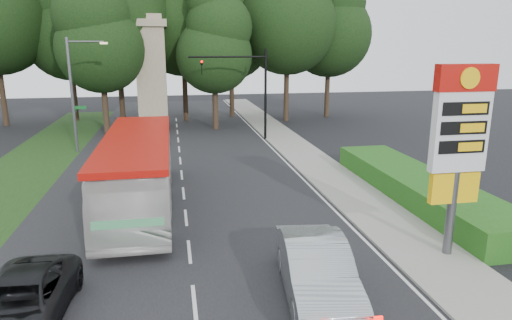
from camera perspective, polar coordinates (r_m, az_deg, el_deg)
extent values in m
plane|color=black|center=(13.89, -7.60, -18.36)|extent=(120.00, 120.00, 0.00)
cube|color=black|center=(24.86, -9.12, -3.44)|extent=(14.00, 80.00, 0.02)
cube|color=gray|center=(26.39, 9.66, -2.31)|extent=(3.00, 80.00, 0.12)
cube|color=#193814|center=(31.96, -26.72, -0.86)|extent=(5.00, 50.00, 0.02)
cube|color=#1D5516|center=(24.03, 19.74, -3.26)|extent=(3.00, 14.00, 1.20)
cylinder|color=#59595E|center=(17.74, 23.17, -6.26)|extent=(0.32, 0.32, 3.20)
cube|color=yellow|center=(17.44, 23.49, -3.17)|extent=(1.80, 0.25, 1.10)
cube|color=silver|center=(16.99, 24.14, 3.29)|extent=(2.00, 0.35, 2.80)
cube|color=#A90F09|center=(16.79, 24.76, 9.33)|extent=(2.10, 0.40, 0.90)
cylinder|color=yellow|center=(16.61, 25.20, 9.25)|extent=(0.70, 0.05, 0.70)
cube|color=black|center=(16.72, 24.78, 5.86)|extent=(1.70, 0.04, 0.45)
cube|color=black|center=(16.81, 24.55, 3.67)|extent=(1.70, 0.04, 0.45)
cube|color=black|center=(16.93, 24.33, 1.51)|extent=(1.70, 0.04, 0.45)
cylinder|color=black|center=(36.69, 1.19, 8.11)|extent=(0.20, 0.20, 7.20)
cylinder|color=black|center=(36.01, -3.58, 12.75)|extent=(6.00, 0.14, 0.14)
imported|color=black|center=(35.82, -6.82, 12.28)|extent=(0.18, 0.22, 1.10)
sphere|color=#FF0C05|center=(35.68, -6.80, 12.11)|extent=(0.18, 0.18, 0.18)
cylinder|color=#59595E|center=(34.58, -21.99, 7.40)|extent=(0.20, 0.20, 8.00)
cylinder|color=#59595E|center=(34.19, -20.55, 13.69)|extent=(2.40, 0.12, 0.12)
cube|color=#FFE599|center=(34.01, -18.49, 13.69)|extent=(0.50, 0.22, 0.14)
cube|color=#0C591E|center=(34.58, -21.14, 6.14)|extent=(0.85, 0.04, 0.22)
cube|color=#0C591E|center=(35.14, -21.69, 5.70)|extent=(0.04, 0.85, 0.22)
cube|color=gray|center=(41.86, -12.87, 9.74)|extent=(2.50, 2.50, 9.00)
cube|color=gray|center=(41.80, -13.24, 16.31)|extent=(3.00, 3.00, 0.60)
cube|color=gray|center=(41.83, -13.28, 16.99)|extent=(2.20, 2.20, 0.50)
cylinder|color=#2D2116|center=(49.45, -29.12, 7.38)|extent=(0.50, 0.50, 6.30)
cylinder|color=#2D2116|center=(49.89, -21.76, 7.67)|extent=(0.50, 0.50, 5.40)
sphere|color=black|center=(49.67, -22.36, 14.03)|extent=(8.40, 8.40, 8.40)
sphere|color=black|center=(49.81, -22.69, 17.46)|extent=(7.20, 7.20, 7.20)
cylinder|color=#2D2116|center=(45.16, -16.49, 8.21)|extent=(0.50, 0.50, 6.48)
sphere|color=black|center=(45.03, -17.10, 16.65)|extent=(10.08, 10.08, 10.08)
cylinder|color=#2D2116|center=(46.96, -8.86, 8.48)|extent=(0.50, 0.50, 5.94)
sphere|color=black|center=(46.78, -9.15, 15.94)|extent=(9.24, 9.24, 9.24)
cylinder|color=#2D2116|center=(49.38, -3.05, 8.48)|extent=(0.50, 0.50, 5.22)
sphere|color=black|center=(49.15, -3.14, 14.71)|extent=(8.12, 8.12, 8.12)
sphere|color=black|center=(49.27, -3.18, 18.09)|extent=(6.96, 6.96, 6.96)
cylinder|color=#2D2116|center=(46.37, 3.81, 8.66)|extent=(0.50, 0.50, 6.12)
sphere|color=black|center=(46.20, 3.94, 16.45)|extent=(9.52, 9.52, 9.52)
cylinder|color=#2D2116|center=(49.74, 8.88, 8.58)|extent=(0.50, 0.50, 5.58)
sphere|color=black|center=(49.54, 9.14, 15.19)|extent=(8.68, 8.68, 8.68)
sphere|color=black|center=(49.70, 9.29, 18.77)|extent=(7.44, 7.44, 7.44)
cylinder|color=#2D2116|center=(41.42, -18.32, 6.33)|extent=(0.50, 0.50, 4.68)
sphere|color=black|center=(41.11, -18.84, 12.98)|extent=(7.28, 7.28, 7.28)
sphere|color=black|center=(41.18, -19.14, 16.59)|extent=(6.24, 6.24, 6.24)
cylinder|color=#2D2116|center=(41.75, -5.11, 6.79)|extent=(0.50, 0.50, 4.32)
sphere|color=black|center=(41.42, -5.24, 12.90)|extent=(6.72, 6.72, 6.72)
sphere|color=black|center=(41.44, -5.32, 16.21)|extent=(5.76, 5.76, 5.76)
sphere|color=black|center=(41.57, -5.39, 19.02)|extent=(4.32, 4.32, 4.32)
imported|color=silver|center=(21.90, -14.45, -1.51)|extent=(2.88, 12.23, 3.41)
imported|color=#A0A4A8|center=(14.13, 7.59, -13.55)|extent=(2.52, 5.63, 1.79)
imported|color=black|center=(14.37, -27.37, -15.56)|extent=(2.55, 5.09, 1.38)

